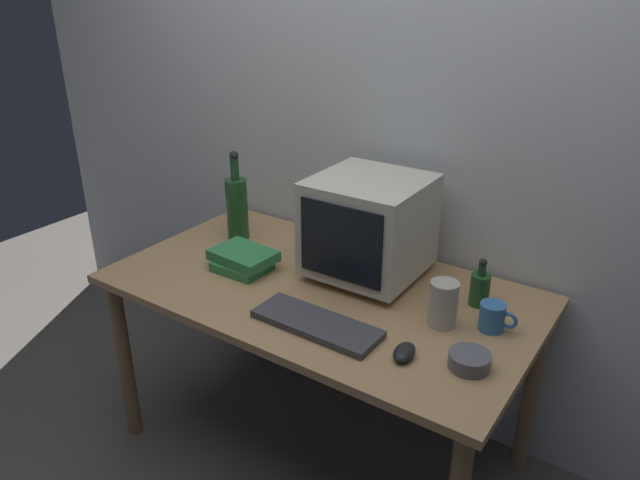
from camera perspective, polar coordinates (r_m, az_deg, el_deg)
ground_plane at (r=2.58m, az=-0.00°, el=-19.07°), size 6.00×6.00×0.00m
back_wall at (r=2.34m, az=6.73°, el=11.30°), size 4.00×0.08×2.50m
desk at (r=2.18m, az=-0.00°, el=-6.40°), size 1.51×0.83×0.75m
crt_monitor at (r=2.14m, az=4.65°, el=1.30°), size 0.38×0.39×0.37m
keyboard at (r=1.90m, az=-0.33°, el=-7.97°), size 0.42×0.16×0.02m
computer_mouse at (r=1.78m, az=8.02°, el=-10.51°), size 0.07×0.11×0.04m
bottle_tall at (r=2.48m, az=-7.89°, el=3.19°), size 0.09×0.09×0.37m
bottle_short at (r=2.06m, az=14.95°, el=-4.41°), size 0.07×0.07×0.17m
book_stack at (r=2.25m, az=-7.33°, el=-1.86°), size 0.24×0.18×0.07m
mug at (r=1.95m, az=16.12°, el=-7.04°), size 0.12×0.08×0.09m
cd_spindle at (r=1.77m, az=14.03°, el=-11.05°), size 0.12×0.12×0.04m
metal_canister at (r=1.92m, az=11.63°, el=-5.95°), size 0.09×0.09×0.15m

